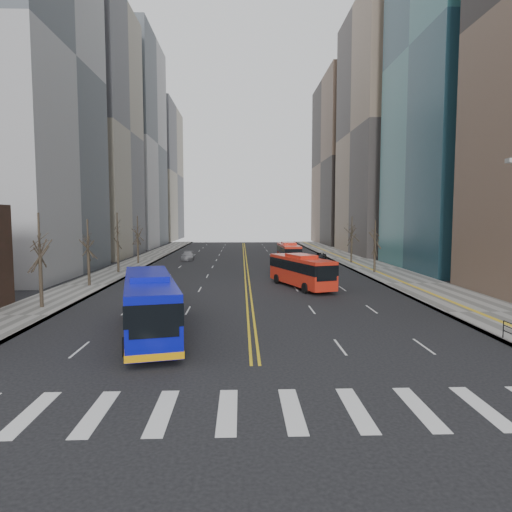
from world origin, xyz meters
TOP-DOWN VIEW (x-y plane):
  - ground at (0.00, 0.00)m, footprint 220.00×220.00m
  - sidewalk_right at (17.50, 45.00)m, footprint 7.00×130.00m
  - sidewalk_left at (-16.50, 45.00)m, footprint 5.00×130.00m
  - crosswalk at (0.00, 0.00)m, footprint 26.70×4.00m
  - centerline at (0.00, 55.00)m, footprint 0.55×100.00m
  - office_towers at (0.12, 68.51)m, footprint 83.00×134.00m
  - street_trees at (-7.18, 34.55)m, footprint 35.20×47.20m
  - blue_bus at (-6.18, 11.01)m, footprint 5.66×13.25m
  - red_bus_near at (5.30, 28.86)m, footprint 5.62×10.68m
  - red_bus_far at (6.32, 50.49)m, footprint 2.84×10.40m
  - car_white at (-8.86, 21.59)m, footprint 1.86×3.98m
  - car_dark_mid at (7.75, 41.12)m, footprint 2.93×4.34m
  - car_silver at (-9.39, 58.27)m, footprint 2.16×4.81m
  - car_dark_far at (12.42, 58.61)m, footprint 2.78×4.27m

SIDE VIEW (x-z plane):
  - ground at x=0.00m, z-range 0.00..0.00m
  - crosswalk at x=0.00m, z-range 0.00..0.01m
  - centerline at x=0.00m, z-range 0.00..0.01m
  - sidewalk_right at x=17.50m, z-range 0.00..0.15m
  - sidewalk_left at x=-16.50m, z-range 0.00..0.15m
  - car_dark_far at x=12.42m, z-range 0.00..1.09m
  - car_white at x=-8.86m, z-range 0.00..1.26m
  - car_silver at x=-9.39m, z-range 0.00..1.37m
  - car_dark_mid at x=7.75m, z-range 0.00..1.37m
  - red_bus_far at x=6.32m, z-range 0.19..3.49m
  - red_bus_near at x=5.30m, z-range 0.19..3.53m
  - blue_bus at x=-6.18m, z-range 0.09..3.84m
  - street_trees at x=-7.18m, z-range 1.07..8.67m
  - office_towers at x=0.12m, z-range -5.08..52.92m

